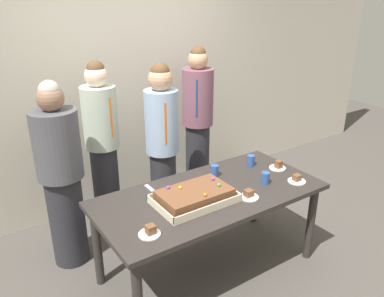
{
  "coord_description": "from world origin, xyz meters",
  "views": [
    {
      "loc": [
        -1.65,
        -2.19,
        2.26
      ],
      "look_at": [
        -0.07,
        0.15,
        1.1
      ],
      "focal_mm": 36.15,
      "sensor_mm": 36.0,
      "label": 1
    }
  ],
  "objects": [
    {
      "name": "sheet_cake",
      "position": [
        -0.18,
        -0.05,
        0.8
      ],
      "size": [
        0.61,
        0.4,
        0.13
      ],
      "color": "beige",
      "rests_on": "party_table"
    },
    {
      "name": "ground_plane",
      "position": [
        0.0,
        0.0,
        0.0
      ],
      "size": [
        12.0,
        12.0,
        0.0
      ],
      "primitive_type": "plane",
      "color": "#4C4742"
    },
    {
      "name": "interior_back_panel",
      "position": [
        0.0,
        1.6,
        1.5
      ],
      "size": [
        8.0,
        0.12,
        3.0
      ],
      "primitive_type": "cube",
      "color": "beige",
      "rests_on": "ground_plane"
    },
    {
      "name": "party_table",
      "position": [
        0.0,
        0.0,
        0.67
      ],
      "size": [
        1.85,
        0.89,
        0.75
      ],
      "color": "#2D2826",
      "rests_on": "ground_plane"
    },
    {
      "name": "person_green_shirt_behind",
      "position": [
        0.65,
        1.11,
        0.91
      ],
      "size": [
        0.33,
        0.33,
        1.74
      ],
      "rotation": [
        0.0,
        0.0,
        -2.19
      ],
      "color": "#28282D",
      "rests_on": "ground_plane"
    },
    {
      "name": "plated_slice_far_right",
      "position": [
        0.78,
        0.02,
        0.78
      ],
      "size": [
        0.15,
        0.15,
        0.08
      ],
      "color": "white",
      "rests_on": "party_table"
    },
    {
      "name": "cake_server_utensil",
      "position": [
        -0.37,
        0.3,
        0.76
      ],
      "size": [
        0.03,
        0.2,
        0.01
      ],
      "primitive_type": "cube",
      "color": "silver",
      "rests_on": "party_table"
    },
    {
      "name": "plated_slice_far_left",
      "position": [
        0.21,
        -0.23,
        0.77
      ],
      "size": [
        0.15,
        0.15,
        0.06
      ],
      "color": "white",
      "rests_on": "party_table"
    },
    {
      "name": "drink_cup_far_end",
      "position": [
        0.62,
        0.21,
        0.8
      ],
      "size": [
        0.07,
        0.07,
        0.1
      ],
      "primitive_type": "cylinder",
      "color": "#2D5199",
      "rests_on": "party_table"
    },
    {
      "name": "person_serving_front",
      "position": [
        -0.47,
        1.06,
        0.9
      ],
      "size": [
        0.32,
        0.32,
        1.71
      ],
      "rotation": [
        0.0,
        0.0,
        -1.32
      ],
      "color": "#28282D",
      "rests_on": "ground_plane"
    },
    {
      "name": "person_far_right_suit",
      "position": [
        -0.94,
        0.8,
        0.84
      ],
      "size": [
        0.38,
        0.38,
        1.64
      ],
      "rotation": [
        0.0,
        0.0,
        -0.84
      ],
      "color": "#28282D",
      "rests_on": "ground_plane"
    },
    {
      "name": "drink_cup_middle",
      "position": [
        0.48,
        -0.12,
        0.8
      ],
      "size": [
        0.07,
        0.07,
        0.1
      ],
      "primitive_type": "cylinder",
      "color": "#2D5199",
      "rests_on": "party_table"
    },
    {
      "name": "person_striped_tie_right",
      "position": [
        0.0,
        0.76,
        0.89
      ],
      "size": [
        0.31,
        0.31,
        1.68
      ],
      "rotation": [
        0.0,
        0.0,
        -1.79
      ],
      "color": "#28282D",
      "rests_on": "ground_plane"
    },
    {
      "name": "plated_slice_near_right",
      "position": [
        -0.67,
        -0.24,
        0.78
      ],
      "size": [
        0.15,
        0.15,
        0.07
      ],
      "color": "white",
      "rests_on": "party_table"
    },
    {
      "name": "plated_slice_near_left",
      "position": [
        0.73,
        -0.25,
        0.77
      ],
      "size": [
        0.15,
        0.15,
        0.06
      ],
      "color": "white",
      "rests_on": "party_table"
    },
    {
      "name": "drink_cup_nearest",
      "position": [
        0.21,
        0.23,
        0.8
      ],
      "size": [
        0.07,
        0.07,
        0.1
      ],
      "primitive_type": "cylinder",
      "color": "#2D5199",
      "rests_on": "party_table"
    }
  ]
}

